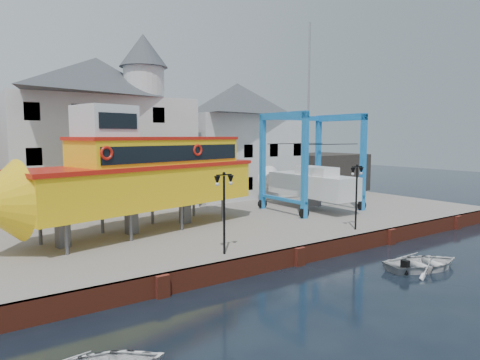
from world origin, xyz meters
TOP-DOWN VIEW (x-y plane):
  - ground at (0.00, 0.00)m, footprint 140.00×140.00m
  - hardstanding at (0.00, 11.00)m, footprint 44.00×22.00m
  - quay_wall at (-0.00, 0.10)m, footprint 44.00×0.47m
  - building_white_main at (-4.87, 18.39)m, footprint 14.00×8.30m
  - building_white_right at (9.00, 19.00)m, footprint 12.00×8.00m
  - shed_dark at (19.00, 17.00)m, footprint 8.00×7.00m
  - lamp_post_left at (-4.00, 1.20)m, footprint 1.12×0.32m
  - lamp_post_right at (6.00, 1.20)m, footprint 1.12×0.32m
  - tour_boat at (-6.19, 8.27)m, footprint 18.18×8.24m
  - travel_lift at (9.08, 9.25)m, footprint 7.10×9.95m
  - motorboat_b at (4.96, -4.23)m, footprint 4.96×4.12m

SIDE VIEW (x-z plane):
  - ground at x=0.00m, z-range 0.00..0.00m
  - motorboat_b at x=4.96m, z-range -0.44..0.44m
  - hardstanding at x=0.00m, z-range 0.00..1.00m
  - quay_wall at x=0.00m, z-range 0.00..1.00m
  - shed_dark at x=19.00m, z-range 1.00..5.00m
  - travel_lift at x=9.08m, z-range -3.99..10.97m
  - lamp_post_left at x=-4.00m, z-range 2.07..6.27m
  - lamp_post_right at x=6.00m, z-range 2.07..6.27m
  - tour_boat at x=-6.19m, z-range 0.78..8.49m
  - building_white_right at x=9.00m, z-range 1.00..12.20m
  - building_white_main at x=-4.87m, z-range 0.34..14.34m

